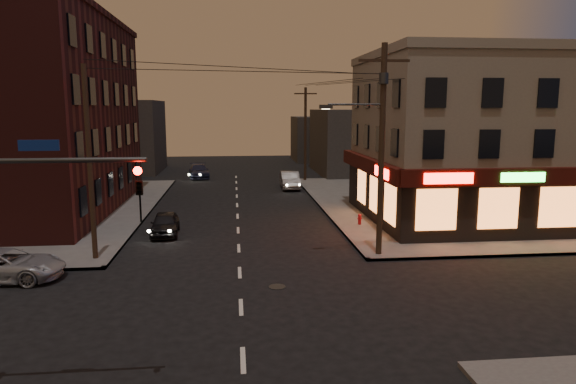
{
  "coord_description": "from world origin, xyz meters",
  "views": [
    {
      "loc": [
        -0.15,
        -17.88,
        7.2
      ],
      "look_at": [
        2.39,
        6.31,
        3.2
      ],
      "focal_mm": 32.0,
      "sensor_mm": 36.0,
      "label": 1
    }
  ],
  "objects": [
    {
      "name": "suv_cross",
      "position": [
        -9.82,
        4.0,
        0.66
      ],
      "size": [
        4.91,
        2.51,
        1.33
      ],
      "primitive_type": "imported",
      "rotation": [
        0.0,
        0.0,
        1.51
      ],
      "color": "#A0A3A9",
      "rests_on": "ground"
    },
    {
      "name": "brick_apartment",
      "position": [
        -14.5,
        19.0,
        6.65
      ],
      "size": [
        12.0,
        20.0,
        13.0
      ],
      "primitive_type": "cube",
      "color": "#421615",
      "rests_on": "sidewalk_nw"
    },
    {
      "name": "traffic_signal",
      "position": [
        -5.57,
        -5.6,
        4.16
      ],
      "size": [
        4.49,
        0.32,
        6.47
      ],
      "color": "#333538",
      "rests_on": "ground"
    },
    {
      "name": "bg_building_ne_a",
      "position": [
        14.0,
        38.0,
        3.5
      ],
      "size": [
        10.0,
        12.0,
        7.0
      ],
      "primitive_type": "cube",
      "color": "#3F3D3A",
      "rests_on": "ground"
    },
    {
      "name": "sedan_far",
      "position": [
        -3.83,
        35.69,
        0.7
      ],
      "size": [
        2.51,
        5.0,
        1.39
      ],
      "primitive_type": "imported",
      "rotation": [
        0.0,
        0.0,
        0.12
      ],
      "color": "#1D203A",
      "rests_on": "ground"
    },
    {
      "name": "utility_pole_west",
      "position": [
        -6.8,
        6.5,
        4.65
      ],
      "size": [
        0.24,
        0.24,
        9.0
      ],
      "primitive_type": "cylinder",
      "color": "#382619",
      "rests_on": "sidewalk_nw"
    },
    {
      "name": "sidewalk_ne",
      "position": [
        18.0,
        19.0,
        0.07
      ],
      "size": [
        24.0,
        28.0,
        0.15
      ],
      "primitive_type": "cube",
      "color": "#514F4C",
      "rests_on": "ground"
    },
    {
      "name": "bg_building_ne_b",
      "position": [
        12.0,
        52.0,
        3.0
      ],
      "size": [
        8.0,
        8.0,
        6.0
      ],
      "primitive_type": "cube",
      "color": "#3F3D3A",
      "rests_on": "ground"
    },
    {
      "name": "utility_pole_far",
      "position": [
        6.8,
        32.0,
        4.65
      ],
      "size": [
        0.26,
        0.26,
        9.0
      ],
      "primitive_type": "cylinder",
      "color": "#382619",
      "rests_on": "sidewalk_ne"
    },
    {
      "name": "sedan_near",
      "position": [
        -4.16,
        11.39,
        0.64
      ],
      "size": [
        1.69,
        3.83,
        1.28
      ],
      "primitive_type": "imported",
      "rotation": [
        0.0,
        0.0,
        0.05
      ],
      "color": "black",
      "rests_on": "ground"
    },
    {
      "name": "sedan_mid",
      "position": [
        4.81,
        27.69,
        0.76
      ],
      "size": [
        1.68,
        4.63,
        1.52
      ],
      "primitive_type": "imported",
      "rotation": [
        0.0,
        0.0,
        -0.02
      ],
      "color": "slate",
      "rests_on": "ground"
    },
    {
      "name": "utility_pole_main",
      "position": [
        6.68,
        5.8,
        5.76
      ],
      "size": [
        4.2,
        0.44,
        10.0
      ],
      "color": "#382619",
      "rests_on": "sidewalk_ne"
    },
    {
      "name": "pizza_building",
      "position": [
        15.93,
        13.43,
        5.35
      ],
      "size": [
        15.85,
        12.85,
        10.5
      ],
      "color": "gray",
      "rests_on": "sidewalk_ne"
    },
    {
      "name": "bg_building_nw",
      "position": [
        -13.0,
        42.0,
        4.0
      ],
      "size": [
        9.0,
        10.0,
        8.0
      ],
      "primitive_type": "cube",
      "color": "#3F3D3A",
      "rests_on": "ground"
    },
    {
      "name": "ground",
      "position": [
        0.0,
        0.0,
        0.0
      ],
      "size": [
        120.0,
        120.0,
        0.0
      ],
      "primitive_type": "plane",
      "color": "black",
      "rests_on": "ground"
    },
    {
      "name": "fire_hydrant",
      "position": [
        7.41,
        12.13,
        0.51
      ],
      "size": [
        0.3,
        0.3,
        0.66
      ],
      "rotation": [
        0.0,
        0.0,
        -0.26
      ],
      "color": "maroon",
      "rests_on": "sidewalk_ne"
    }
  ]
}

